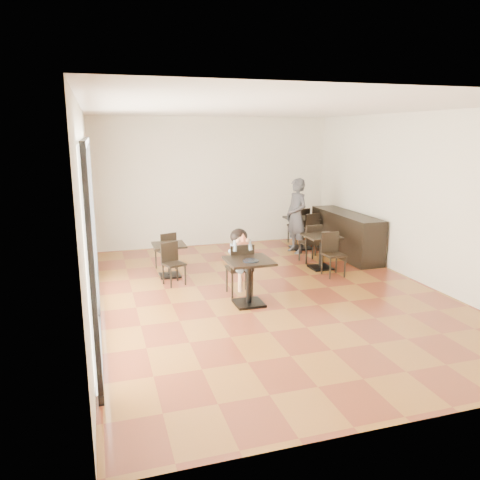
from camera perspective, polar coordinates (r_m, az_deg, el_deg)
name	(u,v)px	position (r m, az deg, el deg)	size (l,w,h in m)	color
floor	(269,293)	(8.45, 3.59, -6.52)	(6.00, 8.00, 0.01)	brown
ceiling	(272,108)	(7.98, 3.92, 15.70)	(6.00, 8.00, 0.01)	white
wall_back	(214,182)	(11.85, -3.18, 7.07)	(6.00, 0.01, 3.20)	silver
wall_front	(425,268)	(4.63, 21.63, -3.21)	(6.00, 0.01, 3.20)	silver
wall_left	(87,214)	(7.54, -18.11, 3.05)	(0.01, 8.00, 3.20)	silver
wall_right	(418,198)	(9.54, 20.90, 4.80)	(0.01, 8.00, 3.20)	silver
storefront_window	(90,233)	(7.09, -17.80, 0.82)	(0.04, 4.50, 2.60)	white
child_table	(249,282)	(7.79, 1.09, -5.17)	(0.74, 0.74, 0.78)	black
child_chair	(239,269)	(8.27, -0.10, -3.52)	(0.42, 0.42, 0.94)	black
child	(239,262)	(8.24, -0.10, -2.71)	(0.42, 0.59, 1.18)	gray
plate	(251,261)	(7.59, 1.34, -2.54)	(0.26, 0.26, 0.02)	black
pizza_slice	(242,241)	(7.95, 0.30, -0.07)	(0.27, 0.21, 0.06)	tan
adult_patron	(296,216)	(11.17, 6.90, 2.94)	(0.65, 0.42, 1.77)	#3D3D42
cafe_table_mid	(321,252)	(10.00, 9.85, -1.44)	(0.68, 0.68, 0.72)	black
cafe_table_left	(169,260)	(9.43, -8.59, -2.46)	(0.63, 0.63, 0.66)	black
cafe_table_back	(301,233)	(11.65, 7.49, 0.83)	(0.73, 0.73, 0.77)	black
chair_mid_a	(310,243)	(10.46, 8.51, -0.34)	(0.39, 0.39, 0.87)	black
chair_mid_b	(334,255)	(9.51, 11.36, -1.80)	(0.39, 0.39, 0.87)	black
chair_left_a	(165,250)	(9.94, -9.09, -1.27)	(0.36, 0.36, 0.80)	black
chair_left_b	(174,264)	(8.88, -8.07, -2.95)	(0.36, 0.36, 0.80)	black
chair_back_a	(298,226)	(12.19, 7.10, 1.76)	(0.42, 0.42, 0.93)	black
chair_back_b	(317,234)	(11.22, 9.39, 0.71)	(0.42, 0.42, 0.93)	black
service_counter	(346,234)	(11.17, 12.77, 0.68)	(0.60, 2.40, 1.00)	black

